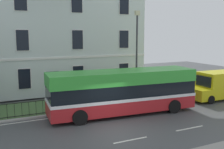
{
  "coord_description": "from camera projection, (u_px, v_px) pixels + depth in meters",
  "views": [
    {
      "loc": [
        -6.59,
        -13.23,
        5.51
      ],
      "look_at": [
        2.4,
        5.42,
        2.31
      ],
      "focal_mm": 42.43,
      "sensor_mm": 36.0,
      "label": 1
    }
  ],
  "objects": [
    {
      "name": "ground_plane",
      "position": [
        110.0,
        125.0,
        16.13
      ],
      "size": [
        60.0,
        56.0,
        0.18
      ],
      "color": "#444749"
    },
    {
      "name": "georgian_townhouse",
      "position": [
        39.0,
        25.0,
        26.69
      ],
      "size": [
        18.82,
        10.79,
        12.41
      ],
      "color": "silver",
      "rests_on": "ground_plane"
    },
    {
      "name": "iron_verge_railing",
      "position": [
        69.0,
        104.0,
        18.63
      ],
      "size": [
        18.09,
        0.04,
        0.97
      ],
      "color": "black",
      "rests_on": "ground_plane"
    },
    {
      "name": "single_decker_bus",
      "position": [
        123.0,
        91.0,
        18.22
      ],
      "size": [
        10.45,
        3.31,
        3.02
      ],
      "rotation": [
        0.0,
        0.0,
        -0.08
      ],
      "color": "#AE1E23",
      "rests_on": "ground_plane"
    },
    {
      "name": "white_panel_van",
      "position": [
        221.0,
        85.0,
        22.55
      ],
      "size": [
        5.55,
        2.22,
        2.34
      ],
      "rotation": [
        0.0,
        0.0,
        3.13
      ],
      "color": "yellow",
      "rests_on": "ground_plane"
    },
    {
      "name": "street_lamp_post",
      "position": [
        137.0,
        50.0,
        20.96
      ],
      "size": [
        0.36,
        0.24,
        7.16
      ],
      "color": "#333338",
      "rests_on": "ground_plane"
    },
    {
      "name": "litter_bin",
      "position": [
        61.0,
        103.0,
        18.8
      ],
      "size": [
        0.55,
        0.55,
        1.04
      ],
      "color": "black",
      "rests_on": "ground_plane"
    }
  ]
}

